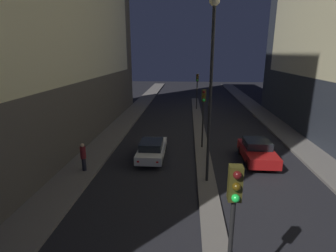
% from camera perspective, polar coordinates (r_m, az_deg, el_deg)
% --- Properties ---
extents(median_strip, '(1.04, 39.14, 0.12)m').
position_cam_1_polar(median_strip, '(23.00, 7.04, -2.28)').
color(median_strip, '#66605B').
rests_on(median_strip, ground).
extents(traffic_light_near, '(0.32, 0.42, 4.42)m').
position_cam_1_polar(traffic_light_near, '(6.95, 14.03, -17.36)').
color(traffic_light_near, black).
rests_on(traffic_light_near, median_strip).
extents(traffic_light_mid, '(0.32, 0.42, 4.42)m').
position_cam_1_polar(traffic_light_mid, '(19.43, 7.72, 4.45)').
color(traffic_light_mid, black).
rests_on(traffic_light_mid, median_strip).
extents(traffic_light_far, '(0.32, 0.42, 4.42)m').
position_cam_1_polar(traffic_light_far, '(33.48, 6.38, 9.17)').
color(traffic_light_far, black).
rests_on(traffic_light_far, median_strip).
extents(street_lamp, '(0.50, 0.50, 9.60)m').
position_cam_1_polar(street_lamp, '(13.65, 9.48, 12.49)').
color(street_lamp, black).
rests_on(street_lamp, median_strip).
extents(car_left_lane, '(1.71, 4.26, 1.36)m').
position_cam_1_polar(car_left_lane, '(18.13, -3.51, -5.02)').
color(car_left_lane, silver).
rests_on(car_left_lane, ground).
extents(car_right_lane, '(1.92, 4.05, 1.46)m').
position_cam_1_polar(car_right_lane, '(18.56, 18.87, -5.22)').
color(car_right_lane, maroon).
rests_on(car_right_lane, ground).
extents(pedestrian_on_left_sidewalk, '(0.33, 0.33, 1.75)m').
position_cam_1_polar(pedestrian_on_left_sidewalk, '(16.65, -17.96, -6.24)').
color(pedestrian_on_left_sidewalk, black).
rests_on(pedestrian_on_left_sidewalk, sidewalk_left).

